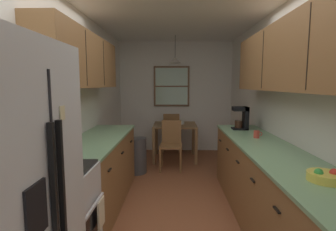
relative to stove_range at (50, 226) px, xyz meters
name	(u,v)px	position (x,y,z in m)	size (l,w,h in m)	color
ground_plane	(176,197)	(0.99, 1.59, -0.47)	(12.00, 12.00, 0.00)	brown
wall_left	(77,106)	(-0.36, 1.59, 0.80)	(0.10, 9.00, 2.55)	white
wall_right	(278,107)	(2.34, 1.59, 0.80)	(0.10, 9.00, 2.55)	white
wall_back	(176,97)	(0.99, 4.24, 0.80)	(4.40, 0.10, 2.55)	white
ceiling_slab	(177,4)	(0.99, 1.59, 2.12)	(4.40, 9.00, 0.08)	white
stove_range	(50,226)	(0.00, 0.00, 0.00)	(0.66, 0.65, 1.10)	silver
microwave_over_range	(26,71)	(-0.11, 0.00, 1.19)	(0.39, 0.58, 0.31)	white
counter_left	(99,171)	(-0.01, 1.33, -0.02)	(0.64, 2.01, 0.90)	olive
upper_cabinets_left	(83,61)	(-0.15, 1.28, 1.38)	(0.33, 2.09, 0.64)	olive
counter_right	(274,194)	(1.99, 0.70, -0.02)	(0.64, 3.38, 0.90)	olive
upper_cabinets_right	(298,55)	(2.13, 0.65, 1.38)	(0.33, 3.06, 0.70)	olive
dining_table	(175,130)	(0.98, 3.44, 0.15)	(0.88, 0.83, 0.74)	brown
dining_chair_near	(171,142)	(0.91, 2.82, 0.03)	(0.42, 0.42, 0.90)	olive
dining_chair_far	(171,130)	(0.89, 4.06, 0.03)	(0.42, 0.42, 0.90)	olive
pendant_light	(175,60)	(0.98, 3.44, 1.58)	(0.24, 0.24, 0.55)	black
back_window	(172,86)	(0.90, 4.16, 1.05)	(0.83, 0.05, 0.93)	brown
trash_bin	(136,155)	(0.29, 2.57, -0.16)	(0.36, 0.36, 0.63)	#3F3F42
storage_canister	(72,146)	(-0.01, 0.51, 0.51)	(0.12, 0.12, 0.17)	#265999
dish_towel	(101,213)	(0.35, 0.16, 0.03)	(0.02, 0.16, 0.24)	beige
coffee_maker	(242,118)	(1.98, 1.96, 0.61)	(0.22, 0.18, 0.34)	black
mug_by_coffeemaker	(257,134)	(2.00, 1.34, 0.48)	(0.11, 0.07, 0.09)	#BF3F33
fruit_bowl	(325,176)	(2.02, -0.11, 0.46)	(0.24, 0.24, 0.09)	#E5D14C
table_serving_bowl	(179,122)	(1.07, 3.49, 0.30)	(0.21, 0.21, 0.06)	silver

